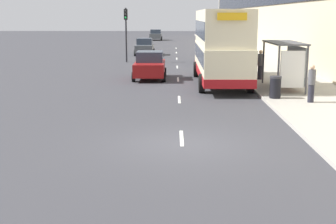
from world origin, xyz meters
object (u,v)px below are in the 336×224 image
object	(u,v)px
car_0	(156,35)
pedestrian_1	(260,64)
car_1	(145,47)
litter_bin	(275,87)
car_2	(150,65)
car_3	(214,52)
pedestrian_at_shelter	(312,83)
double_decker_bus_near	(221,45)
traffic_light_far_kerb	(126,26)
bus_shelter	(289,57)

from	to	relation	value
car_0	pedestrian_1	xyz separation A→B (m)	(8.31, -49.31, 0.19)
car_1	litter_bin	world-z (taller)	car_1
car_0	car_2	world-z (taller)	car_2
car_3	pedestrian_at_shelter	xyz separation A→B (m)	(2.74, -19.49, 0.12)
double_decker_bus_near	pedestrian_1	distance (m)	3.06
car_2	traffic_light_far_kerb	world-z (taller)	traffic_light_far_kerb
car_2	car_3	distance (m)	11.73
car_0	litter_bin	bearing A→B (deg)	97.97
car_2	car_3	bearing A→B (deg)	-115.22
pedestrian_1	car_3	bearing A→B (deg)	98.89
car_0	car_1	bearing A→B (deg)	89.99
pedestrian_1	traffic_light_far_kerb	world-z (taller)	traffic_light_far_kerb
bus_shelter	double_decker_bus_near	distance (m)	4.34
car_2	double_decker_bus_near	bearing A→B (deg)	151.79
traffic_light_far_kerb	pedestrian_1	bearing A→B (deg)	-52.16
pedestrian_1	bus_shelter	bearing A→B (deg)	-79.31
pedestrian_at_shelter	bus_shelter	bearing A→B (deg)	92.45
pedestrian_at_shelter	traffic_light_far_kerb	world-z (taller)	traffic_light_far_kerb
car_1	car_2	bearing A→B (deg)	94.58
bus_shelter	car_2	world-z (taller)	bus_shelter
pedestrian_at_shelter	pedestrian_1	world-z (taller)	pedestrian_1
car_1	double_decker_bus_near	bearing A→B (deg)	105.47
pedestrian_at_shelter	pedestrian_1	size ratio (longest dim) A/B	0.95
car_1	pedestrian_at_shelter	bearing A→B (deg)	108.60
pedestrian_1	litter_bin	distance (m)	6.69
car_2	pedestrian_at_shelter	bearing A→B (deg)	131.07
car_1	traffic_light_far_kerb	distance (m)	7.95
double_decker_bus_near	litter_bin	bearing A→B (deg)	-69.38
car_1	traffic_light_far_kerb	xyz separation A→B (m)	(-1.11, -7.53, 2.28)
litter_bin	traffic_light_far_kerb	bearing A→B (deg)	115.46
car_1	car_2	distance (m)	18.58
traffic_light_far_kerb	double_decker_bus_near	bearing A→B (deg)	-62.64
bus_shelter	double_decker_bus_near	xyz separation A→B (m)	(-3.30, 2.79, 0.41)
car_0	car_1	world-z (taller)	car_0
car_2	car_3	xyz separation A→B (m)	(5.00, 10.61, 0.02)
car_0	traffic_light_far_kerb	bearing A→B (deg)	88.28
car_2	litter_bin	bearing A→B (deg)	129.13
bus_shelter	car_0	distance (m)	54.02
car_2	traffic_light_far_kerb	bearing A→B (deg)	-76.71
pedestrian_at_shelter	litter_bin	distance (m)	1.78
double_decker_bus_near	litter_bin	size ratio (longest dim) A/B	9.62
pedestrian_at_shelter	pedestrian_1	xyz separation A→B (m)	(-0.91, 7.73, 0.05)
litter_bin	traffic_light_far_kerb	world-z (taller)	traffic_light_far_kerb
bus_shelter	pedestrian_1	size ratio (longest dim) A/B	2.35
traffic_light_far_kerb	car_1	bearing A→B (deg)	81.60
double_decker_bus_near	pedestrian_1	xyz separation A→B (m)	(2.55, 1.15, -1.23)
car_3	traffic_light_far_kerb	xyz separation A→B (m)	(-7.59, 0.38, 2.24)
double_decker_bus_near	traffic_light_far_kerb	world-z (taller)	traffic_light_far_kerb
car_1	pedestrian_1	xyz separation A→B (m)	(8.32, -19.67, 0.21)
double_decker_bus_near	pedestrian_1	world-z (taller)	double_decker_bus_near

